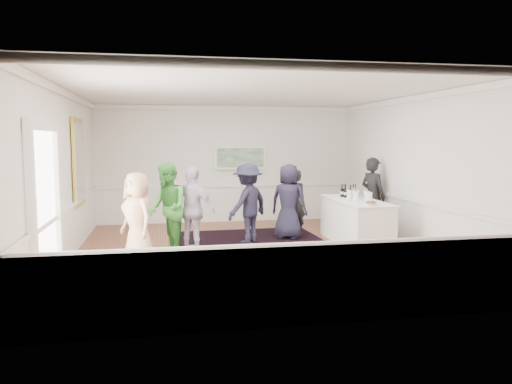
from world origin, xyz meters
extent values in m
plane|color=brown|center=(0.00, 0.00, 0.00)|extent=(8.00, 8.00, 0.00)
cube|color=white|center=(0.00, 0.00, 3.20)|extent=(7.00, 8.00, 0.02)
cube|color=white|center=(-3.50, 0.00, 1.60)|extent=(0.02, 8.00, 3.20)
cube|color=white|center=(3.50, 0.00, 1.60)|extent=(0.02, 8.00, 3.20)
cube|color=white|center=(0.00, 4.00, 1.60)|extent=(7.00, 0.02, 3.20)
cube|color=white|center=(0.00, -4.00, 1.60)|extent=(7.00, 0.02, 3.20)
cube|color=gold|center=(-3.46, 1.30, 1.80)|extent=(0.04, 1.25, 1.85)
cube|color=white|center=(-3.43, 1.30, 1.80)|extent=(0.01, 1.05, 1.65)
cube|color=white|center=(-3.43, -2.72, 1.20)|extent=(0.10, 0.14, 2.40)
cube|color=white|center=(-3.43, -1.08, 1.20)|extent=(0.10, 0.14, 2.40)
cube|color=white|center=(-3.43, -1.90, 2.48)|extent=(0.10, 1.78, 0.16)
cube|color=white|center=(-3.46, -1.90, 1.20)|extent=(0.02, 1.50, 2.40)
cube|color=white|center=(0.40, 3.95, 1.78)|extent=(1.44, 0.05, 0.66)
cube|color=#276831|center=(0.40, 3.92, 1.78)|extent=(1.30, 0.01, 0.52)
cube|color=black|center=(0.20, 0.43, 0.01)|extent=(3.44, 4.44, 0.02)
cube|color=white|center=(2.43, 0.53, 0.47)|extent=(0.84, 2.32, 0.95)
cube|color=white|center=(2.43, 0.53, 0.95)|extent=(0.90, 2.38, 0.02)
imported|color=black|center=(3.20, 1.39, 0.93)|extent=(0.70, 0.80, 1.86)
imported|color=tan|center=(-2.19, -0.45, 0.84)|extent=(0.90, 0.98, 1.69)
imported|color=green|center=(-1.64, 0.17, 0.92)|extent=(0.90, 1.04, 1.84)
imported|color=silver|center=(-1.12, 0.31, 0.87)|extent=(1.06, 0.97, 1.74)
imported|color=black|center=(0.12, 1.05, 0.88)|extent=(1.29, 1.23, 1.76)
imported|color=black|center=(1.29, 1.50, 0.79)|extent=(0.62, 0.44, 1.59)
imported|color=black|center=(1.11, 1.31, 0.86)|extent=(1.01, 0.92, 1.73)
cylinder|color=#77A139|center=(2.31, 0.22, 1.08)|extent=(0.12, 0.12, 0.24)
cylinder|color=#D53E59|center=(2.54, 0.21, 1.08)|extent=(0.12, 0.12, 0.24)
cylinder|color=#73B23F|center=(2.25, 0.46, 1.08)|extent=(0.12, 0.12, 0.24)
cylinder|color=beige|center=(2.50, -0.02, 1.08)|extent=(0.12, 0.12, 0.24)
cylinder|color=silver|center=(2.48, 0.76, 1.08)|extent=(0.26, 0.26, 0.25)
imported|color=white|center=(2.37, -0.40, 1.00)|extent=(0.26, 0.26, 0.06)
cylinder|color=brown|center=(2.37, -0.40, 1.02)|extent=(0.19, 0.19, 0.04)
camera|label=1|loc=(-1.71, -9.70, 2.27)|focal=35.00mm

